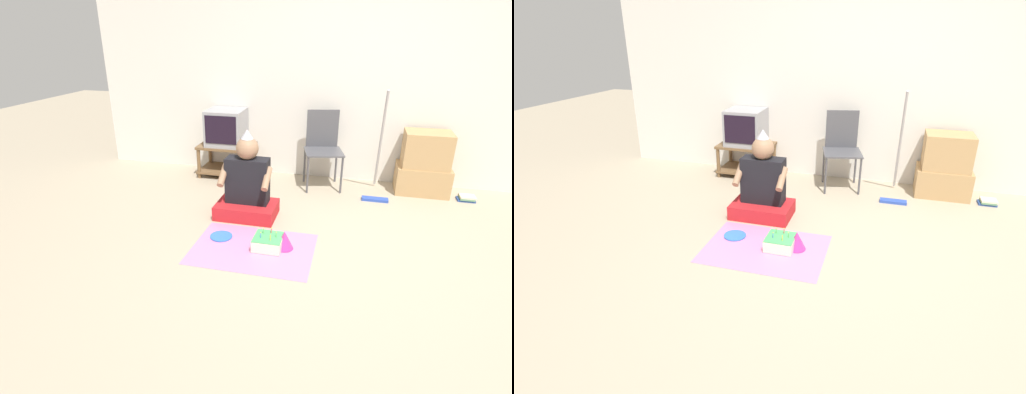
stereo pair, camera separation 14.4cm
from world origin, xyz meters
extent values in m
plane|color=tan|center=(0.00, 0.00, 0.00)|extent=(16.00, 16.00, 0.00)
cube|color=silver|center=(0.00, 2.18, 1.27)|extent=(6.40, 0.06, 2.55)
cube|color=brown|center=(-1.48, 1.92, 0.39)|extent=(0.67, 0.46, 0.03)
cube|color=brown|center=(-1.48, 1.92, 0.07)|extent=(0.67, 0.46, 0.02)
cylinder|color=brown|center=(-1.78, 1.72, 0.20)|extent=(0.04, 0.04, 0.40)
cylinder|color=brown|center=(-1.17, 1.72, 0.20)|extent=(0.04, 0.04, 0.40)
cylinder|color=brown|center=(-1.78, 2.12, 0.20)|extent=(0.04, 0.04, 0.40)
cylinder|color=brown|center=(-1.17, 2.12, 0.20)|extent=(0.04, 0.04, 0.40)
cube|color=#99999E|center=(-1.48, 1.92, 0.62)|extent=(0.44, 0.44, 0.43)
cube|color=black|center=(-1.48, 1.70, 0.63)|extent=(0.38, 0.01, 0.33)
cube|color=#4C4C51|center=(-0.27, 1.78, 0.43)|extent=(0.50, 0.50, 0.02)
cube|color=#4C4C51|center=(-0.31, 1.97, 0.65)|extent=(0.36, 0.10, 0.44)
cylinder|color=#4C4C51|center=(-0.41, 1.56, 0.22)|extent=(0.02, 0.02, 0.43)
cylinder|color=#4C4C51|center=(-0.04, 1.64, 0.22)|extent=(0.02, 0.02, 0.43)
cylinder|color=#4C4C51|center=(-0.49, 1.92, 0.22)|extent=(0.02, 0.02, 0.43)
cylinder|color=#4C4C51|center=(-0.12, 2.00, 0.22)|extent=(0.02, 0.02, 0.43)
cube|color=tan|center=(0.85, 1.91, 0.16)|extent=(0.57, 0.41, 0.31)
cube|color=tan|center=(0.85, 1.91, 0.51)|extent=(0.49, 0.38, 0.39)
cube|color=#2D4CB2|center=(0.34, 1.52, 0.01)|extent=(0.28, 0.09, 0.03)
cylinder|color=#B7B7BC|center=(0.34, 1.74, 0.60)|extent=(0.03, 0.48, 1.16)
cube|color=#284793|center=(1.31, 1.76, 0.01)|extent=(0.18, 0.13, 0.02)
cube|color=#60936B|center=(1.31, 1.76, 0.03)|extent=(0.15, 0.14, 0.02)
cube|color=beige|center=(1.32, 1.76, 0.05)|extent=(0.16, 0.14, 0.02)
cube|color=red|center=(-0.91, 0.80, 0.07)|extent=(0.59, 0.40, 0.14)
cube|color=black|center=(-0.91, 0.84, 0.37)|extent=(0.42, 0.19, 0.45)
sphere|color=#9E7556|center=(-0.91, 0.84, 0.69)|extent=(0.22, 0.22, 0.22)
cone|color=silver|center=(-0.91, 0.84, 0.83)|extent=(0.12, 0.12, 0.09)
cylinder|color=#9E7556|center=(-1.13, 0.74, 0.44)|extent=(0.06, 0.24, 0.19)
cylinder|color=#9E7556|center=(-0.70, 0.74, 0.44)|extent=(0.06, 0.24, 0.19)
cube|color=pink|center=(-0.69, 0.19, 0.00)|extent=(1.03, 0.76, 0.01)
cube|color=#F4E0C6|center=(-0.56, 0.23, 0.05)|extent=(0.25, 0.25, 0.10)
cube|color=#4CB266|center=(-0.56, 0.23, 0.11)|extent=(0.24, 0.24, 0.01)
cylinder|color=#66C666|center=(-0.50, 0.24, 0.13)|extent=(0.01, 0.01, 0.05)
sphere|color=#FFCC4C|center=(-0.50, 0.24, 0.16)|extent=(0.01, 0.01, 0.01)
cylinder|color=#EA4C4C|center=(-0.55, 0.30, 0.13)|extent=(0.01, 0.01, 0.05)
sphere|color=#FFCC4C|center=(-0.55, 0.30, 0.16)|extent=(0.01, 0.01, 0.01)
cylinder|color=#66C666|center=(-0.61, 0.28, 0.13)|extent=(0.01, 0.01, 0.05)
sphere|color=#FFCC4C|center=(-0.61, 0.28, 0.16)|extent=(0.01, 0.01, 0.01)
cylinder|color=#4C7FE5|center=(-0.62, 0.20, 0.13)|extent=(0.01, 0.01, 0.05)
sphere|color=#FFCC4C|center=(-0.62, 0.20, 0.16)|extent=(0.01, 0.01, 0.01)
cylinder|color=yellow|center=(-0.53, 0.17, 0.13)|extent=(0.01, 0.01, 0.05)
sphere|color=#FFCC4C|center=(-0.53, 0.17, 0.16)|extent=(0.01, 0.01, 0.01)
cone|color=#CC338C|center=(-0.43, 0.26, 0.09)|extent=(0.16, 0.16, 0.16)
cylinder|color=blue|center=(-1.02, 0.31, 0.01)|extent=(0.20, 0.20, 0.01)
camera|label=1|loc=(0.07, -2.68, 1.75)|focal=28.00mm
camera|label=2|loc=(0.21, -2.64, 1.75)|focal=28.00mm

